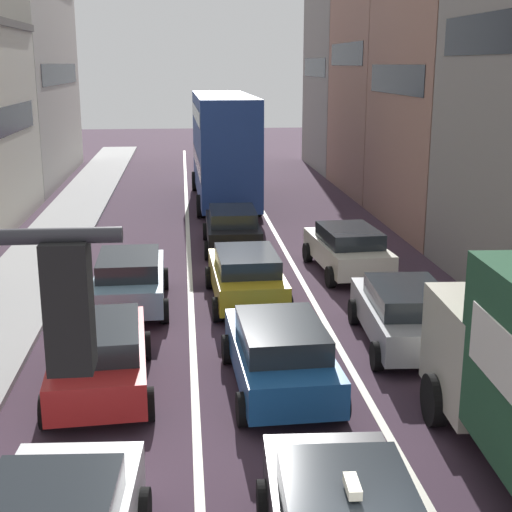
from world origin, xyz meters
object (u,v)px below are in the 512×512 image
hatchback_centre_lane_third (246,275)px  bus_mid_queue_primary (223,144)px  coupe_centre_lane_fourth (233,227)px  sedan_right_lane_behind_truck (405,313)px  wagon_right_lane_far (348,248)px  wagon_left_lane_second (100,354)px  sedan_centre_lane_second (280,353)px  sedan_left_lane_third (130,279)px

hatchback_centre_lane_third → bus_mid_queue_primary: bearing=-2.5°
coupe_centre_lane_fourth → sedan_right_lane_behind_truck: bearing=-159.9°
hatchback_centre_lane_third → wagon_right_lane_far: (3.43, 2.66, 0.00)m
wagon_left_lane_second → coupe_centre_lane_fourth: bearing=-20.5°
sedan_right_lane_behind_truck → bus_mid_queue_primary: bearing=13.1°
sedan_centre_lane_second → sedan_right_lane_behind_truck: (3.21, 2.11, 0.00)m
sedan_right_lane_behind_truck → sedan_left_lane_third: bearing=65.4°
sedan_centre_lane_second → wagon_left_lane_second: same height
wagon_left_lane_second → bus_mid_queue_primary: bus_mid_queue_primary is taller
sedan_centre_lane_second → wagon_left_lane_second: 3.61m
sedan_left_lane_third → bus_mid_queue_primary: bearing=-14.0°
wagon_left_lane_second → hatchback_centre_lane_third: bearing=-36.2°
coupe_centre_lane_fourth → sedan_right_lane_behind_truck: 10.15m
sedan_right_lane_behind_truck → bus_mid_queue_primary: bus_mid_queue_primary is taller
sedan_left_lane_third → wagon_right_lane_far: same height
sedan_left_lane_third → sedan_centre_lane_second: bearing=-150.2°
hatchback_centre_lane_third → coupe_centre_lane_fourth: (0.04, 6.06, 0.00)m
sedan_centre_lane_second → hatchback_centre_lane_third: size_ratio=1.00×
sedan_left_lane_third → coupe_centre_lane_fourth: same height
sedan_left_lane_third → coupe_centre_lane_fourth: bearing=-28.9°
sedan_centre_lane_second → coupe_centre_lane_fourth: (-0.15, 11.68, 0.00)m
sedan_right_lane_behind_truck → wagon_right_lane_far: 6.17m
bus_mid_queue_primary → coupe_centre_lane_fourth: bearing=177.9°
bus_mid_queue_primary → wagon_right_lane_far: bearing=-166.2°
wagon_right_lane_far → coupe_centre_lane_fourth: bearing=41.0°
sedan_centre_lane_second → sedan_left_lane_third: (-3.35, 5.59, 0.00)m
sedan_centre_lane_second → wagon_left_lane_second: bearing=83.3°
coupe_centre_lane_fourth → bus_mid_queue_primary: 9.08m
sedan_centre_lane_second → coupe_centre_lane_fourth: bearing=-1.3°
hatchback_centre_lane_third → coupe_centre_lane_fourth: bearing=-1.9°
sedan_centre_lane_second → sedan_right_lane_behind_truck: same height
bus_mid_queue_primary → wagon_left_lane_second: bearing=169.0°
coupe_centre_lane_fourth → bus_mid_queue_primary: size_ratio=0.41×
wagon_left_lane_second → sedan_right_lane_behind_truck: bearing=-78.7°
bus_mid_queue_primary → sedan_right_lane_behind_truck: bearing=-171.0°
sedan_centre_lane_second → sedan_right_lane_behind_truck: 3.84m
wagon_right_lane_far → bus_mid_queue_primary: (-3.19, 12.25, 2.03)m
bus_mid_queue_primary → sedan_centre_lane_second: bearing=179.1°
sedan_left_lane_third → sedan_right_lane_behind_truck: same height
hatchback_centre_lane_third → wagon_left_lane_second: bearing=145.8°
sedan_centre_lane_second → bus_mid_queue_primary: bus_mid_queue_primary is taller
sedan_left_lane_third → bus_mid_queue_primary: 15.45m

